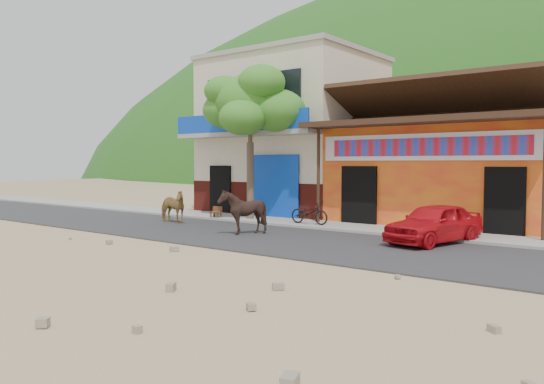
{
  "coord_description": "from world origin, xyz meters",
  "views": [
    {
      "loc": [
        8.87,
        -10.17,
        2.32
      ],
      "look_at": [
        -1.34,
        3.0,
        1.4
      ],
      "focal_mm": 35.0,
      "sensor_mm": 36.0,
      "label": 1
    }
  ],
  "objects_px": {
    "cow_dark": "(243,212)",
    "cafe_chair_right": "(216,207)",
    "cow_tan": "(172,206)",
    "cafe_chair_left": "(216,207)",
    "scooter": "(309,213)",
    "tree": "(250,142)",
    "red_car": "(434,223)"
  },
  "relations": [
    {
      "from": "scooter",
      "to": "cafe_chair_left",
      "type": "relative_size",
      "value": 1.97
    },
    {
      "from": "tree",
      "to": "scooter",
      "type": "bearing_deg",
      "value": -3.59
    },
    {
      "from": "cow_tan",
      "to": "cafe_chair_right",
      "type": "bearing_deg",
      "value": -12.9
    },
    {
      "from": "red_car",
      "to": "cafe_chair_right",
      "type": "xyz_separation_m",
      "value": [
        -9.35,
        0.85,
        -0.08
      ]
    },
    {
      "from": "cow_tan",
      "to": "red_car",
      "type": "height_order",
      "value": "cow_tan"
    },
    {
      "from": "tree",
      "to": "scooter",
      "type": "distance_m",
      "value": 3.91
    },
    {
      "from": "cow_tan",
      "to": "cafe_chair_left",
      "type": "relative_size",
      "value": 1.86
    },
    {
      "from": "tree",
      "to": "red_car",
      "type": "xyz_separation_m",
      "value": [
        7.95,
        -1.35,
        -2.51
      ]
    },
    {
      "from": "cow_tan",
      "to": "red_car",
      "type": "bearing_deg",
      "value": -83.23
    },
    {
      "from": "cow_tan",
      "to": "cafe_chair_right",
      "type": "relative_size",
      "value": 1.82
    },
    {
      "from": "cow_dark",
      "to": "red_car",
      "type": "bearing_deg",
      "value": 87.87
    },
    {
      "from": "cow_tan",
      "to": "cafe_chair_left",
      "type": "distance_m",
      "value": 2.0
    },
    {
      "from": "cow_dark",
      "to": "scooter",
      "type": "height_order",
      "value": "cow_dark"
    },
    {
      "from": "red_car",
      "to": "scooter",
      "type": "xyz_separation_m",
      "value": [
        -5.02,
        1.17,
        -0.08
      ]
    },
    {
      "from": "cow_dark",
      "to": "cafe_chair_right",
      "type": "distance_m",
      "value": 4.76
    },
    {
      "from": "cow_tan",
      "to": "red_car",
      "type": "xyz_separation_m",
      "value": [
        9.81,
        1.09,
        -0.06
      ]
    },
    {
      "from": "cow_tan",
      "to": "scooter",
      "type": "height_order",
      "value": "cow_tan"
    },
    {
      "from": "cow_dark",
      "to": "scooter",
      "type": "relative_size",
      "value": 0.92
    },
    {
      "from": "cow_dark",
      "to": "cafe_chair_right",
      "type": "height_order",
      "value": "cow_dark"
    },
    {
      "from": "cafe_chair_left",
      "to": "cafe_chair_right",
      "type": "relative_size",
      "value": 0.98
    },
    {
      "from": "cafe_chair_right",
      "to": "red_car",
      "type": "bearing_deg",
      "value": -15.93
    },
    {
      "from": "cafe_chair_right",
      "to": "cow_tan",
      "type": "bearing_deg",
      "value": -114.05
    },
    {
      "from": "scooter",
      "to": "cafe_chair_left",
      "type": "bearing_deg",
      "value": 95.4
    },
    {
      "from": "red_car",
      "to": "cafe_chair_right",
      "type": "distance_m",
      "value": 9.39
    },
    {
      "from": "tree",
      "to": "red_car",
      "type": "height_order",
      "value": "tree"
    },
    {
      "from": "cow_dark",
      "to": "red_car",
      "type": "height_order",
      "value": "cow_dark"
    },
    {
      "from": "tree",
      "to": "red_car",
      "type": "bearing_deg",
      "value": -9.66
    },
    {
      "from": "scooter",
      "to": "cafe_chair_right",
      "type": "height_order",
      "value": "scooter"
    },
    {
      "from": "cow_tan",
      "to": "cow_dark",
      "type": "distance_m",
      "value": 4.39
    },
    {
      "from": "cafe_chair_right",
      "to": "cafe_chair_left",
      "type": "bearing_deg",
      "value": 0.0
    },
    {
      "from": "cow_tan",
      "to": "cafe_chair_left",
      "type": "height_order",
      "value": "cow_tan"
    },
    {
      "from": "tree",
      "to": "cow_dark",
      "type": "height_order",
      "value": "tree"
    }
  ]
}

